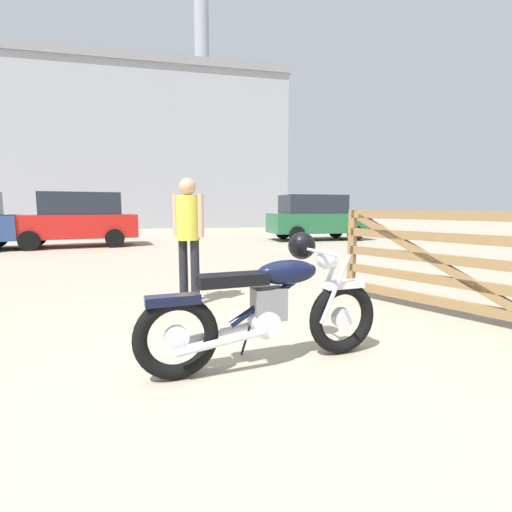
# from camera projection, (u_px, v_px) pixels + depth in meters

# --- Properties ---
(ground_plane) EXTENTS (80.00, 80.00, 0.00)m
(ground_plane) POSITION_uv_depth(u_px,v_px,m) (251.00, 375.00, 2.88)
(ground_plane) COLOR tan
(vintage_motorcycle) EXTENTS (2.08, 0.73, 1.07)m
(vintage_motorcycle) POSITION_uv_depth(u_px,v_px,m) (271.00, 305.00, 3.04)
(vintage_motorcycle) COLOR black
(vintage_motorcycle) RESTS_ON ground_plane
(timber_gate) EXTENTS (1.04, 2.41, 1.60)m
(timber_gate) POSITION_uv_depth(u_px,v_px,m) (456.00, 258.00, 4.33)
(timber_gate) COLOR olive
(timber_gate) RESTS_ON ground_plane
(bystander) EXTENTS (0.37, 0.32, 1.66)m
(bystander) POSITION_uv_depth(u_px,v_px,m) (188.00, 228.00, 4.87)
(bystander) COLOR black
(bystander) RESTS_ON ground_plane
(white_estate_far) EXTENTS (4.06, 2.15, 1.78)m
(white_estate_far) POSITION_uv_depth(u_px,v_px,m) (77.00, 219.00, 12.31)
(white_estate_far) COLOR black
(white_estate_far) RESTS_ON ground_plane
(pale_sedan_back) EXTENTS (3.97, 1.96, 1.78)m
(pale_sedan_back) POSITION_uv_depth(u_px,v_px,m) (316.00, 217.00, 14.88)
(pale_sedan_back) COLOR black
(pale_sedan_back) RESTS_ON ground_plane
(industrial_building) EXTENTS (20.65, 14.09, 21.44)m
(industrial_building) POSITION_uv_depth(u_px,v_px,m) (139.00, 156.00, 28.14)
(industrial_building) COLOR #9EA0A8
(industrial_building) RESTS_ON ground_plane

